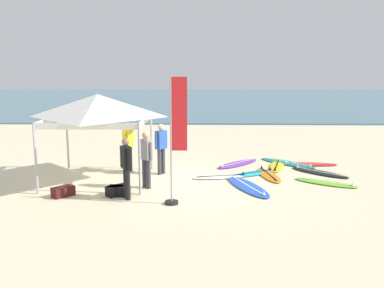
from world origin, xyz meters
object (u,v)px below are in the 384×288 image
(person_yellow, at_px, (128,143))
(gear_bag_by_pole, at_px, (119,191))
(canopy_tent, at_px, (98,106))
(person_black, at_px, (126,164))
(surfboard_orange, at_px, (268,175))
(surfboard_red, at_px, (309,164))
(banner_flag, at_px, (175,146))
(surfboard_white, at_px, (221,177))
(gear_bag_on_sand, at_px, (63,191))
(person_blue, at_px, (161,145))
(person_grey, at_px, (146,156))
(surfboard_blue, at_px, (247,186))
(surfboard_cyan, at_px, (253,173))
(surfboard_purple, at_px, (238,164))
(surfboard_teal, at_px, (288,163))
(gear_bag_near_tent, at_px, (117,190))
(surfboard_lime, at_px, (326,183))
(surfboard_yellow, at_px, (277,166))
(surfboard_black, at_px, (319,172))

(person_yellow, relative_size, gear_bag_by_pole, 2.85)
(canopy_tent, bearing_deg, person_black, -58.42)
(gear_bag_by_pole, bearing_deg, surfboard_orange, 26.10)
(surfboard_red, xyz_separation_m, banner_flag, (-4.65, -4.59, 1.54))
(surfboard_white, distance_m, gear_bag_on_sand, 4.99)
(person_blue, height_order, person_grey, same)
(canopy_tent, relative_size, person_black, 1.79)
(surfboard_blue, bearing_deg, surfboard_cyan, 77.62)
(person_black, relative_size, gear_bag_by_pole, 2.85)
(person_grey, xyz_separation_m, gear_bag_on_sand, (-2.24, -0.88, -0.85))
(surfboard_purple, xyz_separation_m, person_black, (-3.39, -4.17, 0.95))
(surfboard_teal, distance_m, gear_bag_on_sand, 8.22)
(banner_flag, bearing_deg, surfboard_purple, 66.10)
(surfboard_blue, height_order, gear_bag_on_sand, gear_bag_on_sand)
(person_grey, bearing_deg, gear_bag_near_tent, -134.73)
(person_grey, distance_m, banner_flag, 1.86)
(person_blue, distance_m, gear_bag_near_tent, 2.76)
(person_blue, bearing_deg, person_grey, -100.07)
(surfboard_cyan, bearing_deg, surfboard_purple, 105.33)
(surfboard_lime, xyz_separation_m, surfboard_red, (0.09, 2.55, -0.00))
(person_grey, bearing_deg, surfboard_orange, 20.64)
(surfboard_blue, height_order, surfboard_orange, same)
(person_blue, bearing_deg, surfboard_white, -12.66)
(surfboard_yellow, distance_m, person_black, 6.18)
(surfboard_red, bearing_deg, person_grey, -151.03)
(surfboard_cyan, bearing_deg, banner_flag, -127.47)
(canopy_tent, relative_size, surfboard_purple, 1.59)
(surfboard_purple, distance_m, person_blue, 3.19)
(surfboard_black, bearing_deg, canopy_tent, -171.94)
(surfboard_purple, xyz_separation_m, surfboard_teal, (1.88, 0.15, -0.00))
(banner_flag, bearing_deg, surfboard_yellow, 51.05)
(canopy_tent, relative_size, gear_bag_by_pole, 5.11)
(surfboard_white, bearing_deg, surfboard_blue, -56.06)
(gear_bag_on_sand, bearing_deg, surfboard_teal, 30.07)
(banner_flag, relative_size, gear_bag_by_pole, 5.67)
(surfboard_lime, bearing_deg, person_black, -164.52)
(surfboard_blue, xyz_separation_m, gear_bag_on_sand, (-5.28, -0.98, 0.10))
(surfboard_red, xyz_separation_m, surfboard_blue, (-2.58, -3.00, -0.00))
(surfboard_white, bearing_deg, person_yellow, 166.43)
(surfboard_cyan, bearing_deg, gear_bag_on_sand, -155.65)
(surfboard_orange, xyz_separation_m, surfboard_teal, (0.99, 1.78, -0.00))
(surfboard_cyan, distance_m, surfboard_black, 2.29)
(gear_bag_near_tent, height_order, gear_bag_by_pole, same)
(surfboard_red, distance_m, gear_bag_by_pole, 7.41)
(surfboard_orange, bearing_deg, surfboard_blue, -121.89)
(surfboard_black, bearing_deg, gear_bag_on_sand, -161.03)
(person_grey, bearing_deg, person_black, -110.41)
(surfboard_yellow, relative_size, surfboard_black, 1.04)
(surfboard_cyan, relative_size, surfboard_yellow, 0.94)
(surfboard_black, bearing_deg, gear_bag_near_tent, -157.95)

